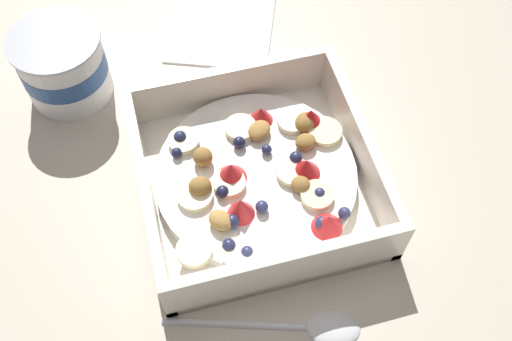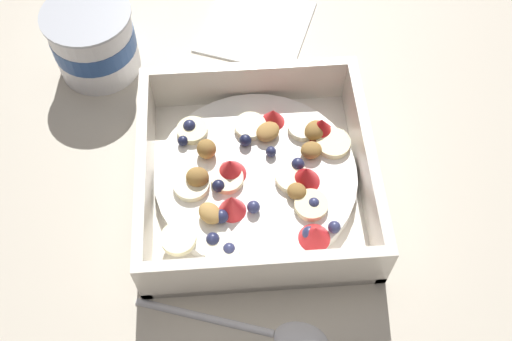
{
  "view_description": "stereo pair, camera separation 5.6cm",
  "coord_description": "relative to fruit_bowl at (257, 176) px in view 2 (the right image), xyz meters",
  "views": [
    {
      "loc": [
        -0.3,
        0.06,
        0.51
      ],
      "look_at": [
        -0.01,
        -0.01,
        0.03
      ],
      "focal_mm": 41.47,
      "sensor_mm": 36.0,
      "label": 1
    },
    {
      "loc": [
        -0.31,
        0.01,
        0.51
      ],
      "look_at": [
        -0.01,
        -0.01,
        0.03
      ],
      "focal_mm": 41.47,
      "sensor_mm": 36.0,
      "label": 2
    }
  ],
  "objects": [
    {
      "name": "ground_plane",
      "position": [
        0.01,
        0.01,
        -0.02
      ],
      "size": [
        2.4,
        2.4,
        0.0
      ],
      "primitive_type": "plane",
      "color": "beige"
    },
    {
      "name": "spoon",
      "position": [
        -0.15,
        -0.0,
        -0.02
      ],
      "size": [
        0.07,
        0.17,
        0.01
      ],
      "color": "silver",
      "rests_on": "ground"
    },
    {
      "name": "yogurt_cup",
      "position": [
        0.17,
        0.17,
        0.02
      ],
      "size": [
        0.09,
        0.09,
        0.08
      ],
      "color": "white",
      "rests_on": "ground"
    },
    {
      "name": "folded_napkin",
      "position": [
        0.22,
        -0.01,
        -0.02
      ],
      "size": [
        0.16,
        0.16,
        0.01
      ],
      "primitive_type": "cube",
      "rotation": [
        0.0,
        0.0,
        -0.37
      ],
      "color": "white",
      "rests_on": "ground"
    },
    {
      "name": "fruit_bowl",
      "position": [
        0.0,
        0.0,
        0.0
      ],
      "size": [
        0.22,
        0.22,
        0.06
      ],
      "color": "white",
      "rests_on": "ground"
    }
  ]
}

